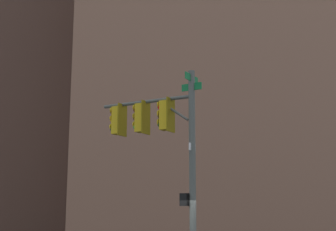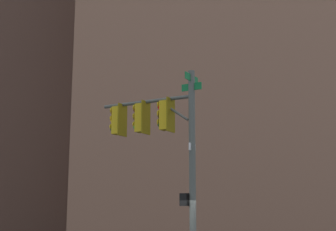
# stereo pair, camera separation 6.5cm
# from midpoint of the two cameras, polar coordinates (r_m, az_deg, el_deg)

# --- Properties ---
(signal_pole_assembly) EXTENTS (3.21, 2.52, 6.78)m
(signal_pole_assembly) POSITION_cam_midpoint_polar(r_m,az_deg,el_deg) (16.17, -1.04, -2.58)
(signal_pole_assembly) COLOR #4C514C
(signal_pole_assembly) RESTS_ON ground_plane
(building_brick_midblock) EXTENTS (23.04, 18.10, 31.13)m
(building_brick_midblock) POSITION_cam_midpoint_polar(r_m,az_deg,el_deg) (53.55, -15.02, 3.80)
(building_brick_midblock) COLOR #4C3328
(building_brick_midblock) RESTS_ON ground_plane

